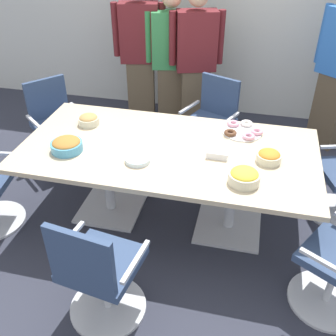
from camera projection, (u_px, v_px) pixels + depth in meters
ground_plane at (168, 218)px, 3.62m from camera, size 10.00×10.00×0.01m
back_wall at (214, 2)px, 4.75m from camera, size 8.00×0.10×2.80m
conference_table at (168, 161)px, 3.26m from camera, size 2.40×1.20×0.75m
office_chair_1 at (99, 275)px, 2.54m from camera, size 0.61×0.61×0.91m
office_chair_4 at (211, 126)px, 4.22m from camera, size 0.71×0.71×0.91m
office_chair_5 at (58, 129)px, 4.17m from camera, size 0.76×0.76×0.91m
person_standing_0 at (140, 55)px, 4.62m from camera, size 0.61×0.31×1.75m
person_standing_1 at (172, 61)px, 4.57m from camera, size 0.61×0.31×1.67m
person_standing_2 at (196, 63)px, 4.45m from camera, size 0.60×0.35×1.71m
snack_bowl_pretzels at (67, 145)px, 3.13m from camera, size 0.25×0.25×0.11m
snack_bowl_chips_yellow at (244, 176)px, 2.76m from camera, size 0.22×0.22×0.11m
snack_bowl_cookies at (89, 120)px, 3.50m from camera, size 0.19×0.19×0.10m
snack_bowl_chips_orange at (269, 156)px, 2.99m from camera, size 0.19×0.19×0.10m
donut_platter at (243, 130)px, 3.39m from camera, size 0.35×0.35×0.04m
plate_stack at (138, 160)px, 3.01m from camera, size 0.19×0.19×0.04m
napkin_pile at (218, 152)px, 3.09m from camera, size 0.17×0.17×0.06m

